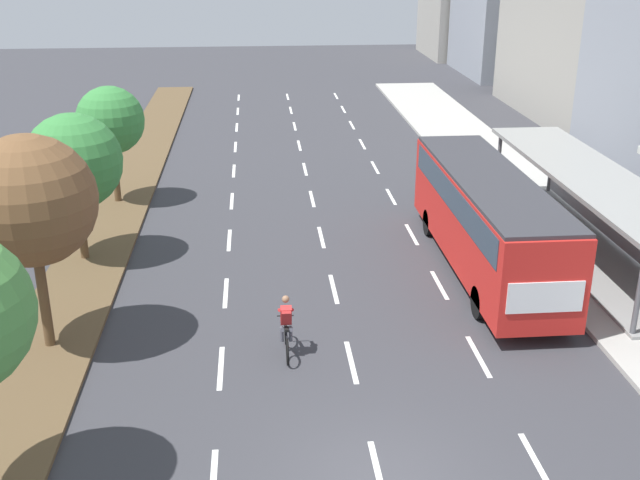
{
  "coord_description": "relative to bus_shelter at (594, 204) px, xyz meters",
  "views": [
    {
      "loc": [
        -2.38,
        -13.0,
        10.66
      ],
      "look_at": [
        -0.33,
        10.88,
        1.2
      ],
      "focal_mm": 43.12,
      "sensor_mm": 36.0,
      "label": 1
    }
  ],
  "objects": [
    {
      "name": "median_strip",
      "position": [
        -17.83,
        8.13,
        -1.8
      ],
      "size": [
        2.6,
        52.0,
        0.12
      ],
      "primitive_type": "cube",
      "color": "brown",
      "rests_on": "ground"
    },
    {
      "name": "cyclist",
      "position": [
        -11.25,
        -6.37,
        -1.07
      ],
      "size": [
        0.46,
        1.82,
        1.71
      ],
      "color": "black",
      "rests_on": "ground"
    },
    {
      "name": "median_tree_third",
      "position": [
        -18.06,
        0.82,
        1.74
      ],
      "size": [
        3.28,
        3.28,
        5.14
      ],
      "color": "brown",
      "rests_on": "median_strip"
    },
    {
      "name": "lane_divider_left",
      "position": [
        -13.03,
        6.97,
        -1.86
      ],
      "size": [
        0.14,
        48.68,
        0.01
      ],
      "color": "white",
      "rests_on": "ground"
    },
    {
      "name": "median_tree_fourth",
      "position": [
        -17.89,
        7.12,
        1.73
      ],
      "size": [
        2.82,
        2.82,
        4.91
      ],
      "color": "brown",
      "rests_on": "median_strip"
    },
    {
      "name": "sidewalk_right",
      "position": [
        -0.28,
        8.13,
        -1.79
      ],
      "size": [
        4.5,
        52.0,
        0.15
      ],
      "primitive_type": "cube",
      "color": "#ADAAA3",
      "rests_on": "ground"
    },
    {
      "name": "bus_shelter",
      "position": [
        0.0,
        0.0,
        0.0
      ],
      "size": [
        2.9,
        13.85,
        2.86
      ],
      "color": "gray",
      "rests_on": "sidewalk_right"
    },
    {
      "name": "lane_divider_center",
      "position": [
        -9.53,
        6.97,
        -1.86
      ],
      "size": [
        0.14,
        48.68,
        0.01
      ],
      "color": "white",
      "rests_on": "ground"
    },
    {
      "name": "bus",
      "position": [
        -4.28,
        -1.21,
        0.2
      ],
      "size": [
        2.54,
        11.29,
        3.37
      ],
      "color": "red",
      "rests_on": "ground"
    },
    {
      "name": "lane_divider_right",
      "position": [
        -6.03,
        6.97,
        -1.86
      ],
      "size": [
        0.14,
        48.68,
        0.01
      ],
      "color": "white",
      "rests_on": "ground"
    },
    {
      "name": "median_tree_second",
      "position": [
        -17.79,
        -5.49,
        2.44
      ],
      "size": [
        3.49,
        3.49,
        5.95
      ],
      "color": "brown",
      "rests_on": "median_strip"
    }
  ]
}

